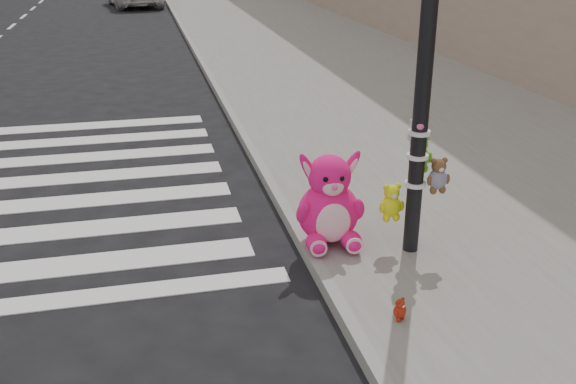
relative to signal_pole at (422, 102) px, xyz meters
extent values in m
cube|color=slate|center=(2.39, 8.18, -1.68)|extent=(7.00, 80.00, 0.14)
cube|color=gray|center=(-1.06, 8.18, -1.68)|extent=(0.12, 80.00, 0.15)
cylinder|color=black|center=(-0.01, -0.02, 0.39)|extent=(0.16, 0.16, 4.00)
cylinder|color=white|center=(-0.01, -0.02, -0.86)|extent=(0.22, 0.22, 0.04)
cylinder|color=white|center=(-0.01, -0.02, -0.56)|extent=(0.22, 0.22, 0.04)
cylinder|color=white|center=(-0.01, -0.02, -0.31)|extent=(0.22, 0.22, 0.04)
ellipsoid|color=#FF157B|center=(-1.02, 0.10, -1.51)|extent=(0.24, 0.37, 0.19)
ellipsoid|color=#FF157B|center=(-0.64, 0.07, -1.51)|extent=(0.24, 0.37, 0.19)
ellipsoid|color=#FF157B|center=(-0.81, 0.38, -1.27)|extent=(0.71, 0.62, 0.67)
ellipsoid|color=#F9BFD1|center=(-0.82, 0.15, -1.29)|extent=(0.38, 0.16, 0.44)
sphere|color=#FF157B|center=(-0.81, 0.38, -0.85)|extent=(0.49, 0.49, 0.46)
ellipsoid|color=#FF157B|center=(-1.01, 0.41, -0.79)|extent=(0.33, 0.12, 0.46)
ellipsoid|color=#FF157B|center=(-0.59, 0.39, -0.79)|extent=(0.33, 0.12, 0.46)
camera|label=1|loc=(-2.67, -5.68, 1.56)|focal=40.00mm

